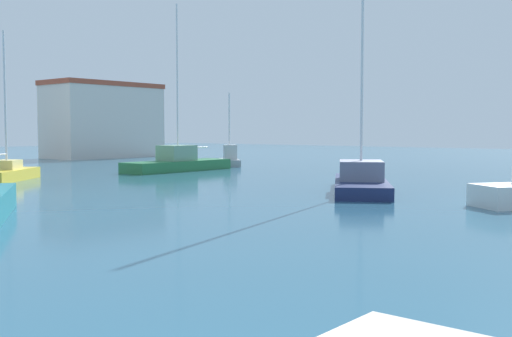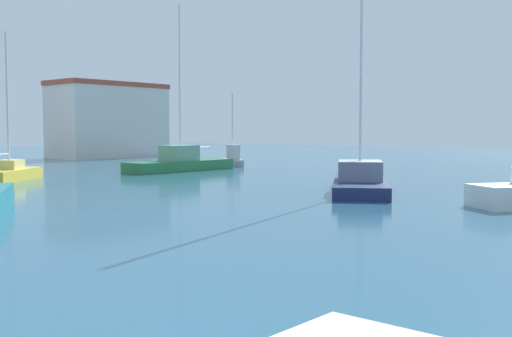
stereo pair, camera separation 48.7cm
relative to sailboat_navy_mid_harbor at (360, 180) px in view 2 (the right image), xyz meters
name	(u,v)px [view 2 (the right image)]	position (x,y,z in m)	size (l,w,h in m)	color
water	(121,191)	(-7.11, 8.84, -0.58)	(160.00, 160.00, 0.00)	#285670
sailboat_navy_mid_harbor	(360,180)	(0.00, 0.00, 0.00)	(8.29, 6.45, 13.61)	#19234C
sailboat_green_outer_mooring	(180,162)	(4.63, 17.58, 0.05)	(8.83, 2.67, 11.74)	#28703D
sailboat_yellow_distant_east	(9,172)	(-7.44, 18.88, -0.12)	(5.42, 4.83, 8.54)	gold
sailboat_grey_distant_north	(233,158)	(11.71, 19.03, 0.02)	(3.93, 4.21, 5.93)	gray
warehouse_block	(109,120)	(14.60, 39.77, 3.39)	(12.16, 5.95, 7.93)	beige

